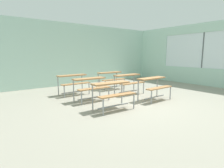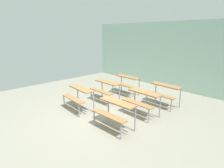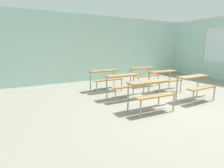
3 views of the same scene
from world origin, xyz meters
TOP-DOWN VIEW (x-y plane):
  - ground at (0.00, 0.00)m, footprint 10.00×9.00m
  - wall_back at (0.00, 4.50)m, footprint 10.00×0.12m
  - desk_bench_r0c0 at (-0.93, -0.06)m, footprint 1.13×0.64m
  - desk_bench_r0c1 at (0.78, -0.06)m, footprint 1.12×0.63m
  - desk_bench_r1c0 at (-0.94, 1.11)m, footprint 1.11×0.60m
  - desk_bench_r1c1 at (0.76, 1.14)m, footprint 1.11×0.61m
  - desk_bench_r2c0 at (-0.99, 2.32)m, footprint 1.11×0.61m
  - desk_bench_r2c1 at (0.79, 2.33)m, footprint 1.11×0.61m

SIDE VIEW (x-z plane):
  - ground at x=0.00m, z-range -0.05..0.00m
  - desk_bench_r0c0 at x=-0.93m, z-range 0.19..0.93m
  - desk_bench_r0c1 at x=0.78m, z-range 0.19..0.93m
  - desk_bench_r1c0 at x=-0.94m, z-range 0.19..0.93m
  - desk_bench_r1c1 at x=0.76m, z-range 0.19..0.93m
  - desk_bench_r2c0 at x=-0.99m, z-range 0.19..0.93m
  - desk_bench_r2c1 at x=0.79m, z-range 0.19..0.93m
  - wall_back at x=0.00m, z-range 0.00..3.00m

